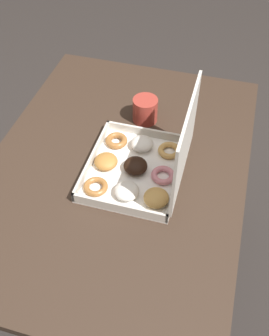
% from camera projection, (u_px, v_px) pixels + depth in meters
% --- Properties ---
extents(ground_plane, '(8.00, 8.00, 0.00)m').
position_uv_depth(ground_plane, '(122.00, 274.00, 1.79)').
color(ground_plane, '#2D2826').
extents(dining_table, '(1.11, 0.81, 0.74)m').
position_uv_depth(dining_table, '(118.00, 186.00, 1.32)').
color(dining_table, '#38281E').
rests_on(dining_table, ground_plane).
extents(donut_box, '(0.33, 0.29, 0.29)m').
position_uv_depth(donut_box, '(145.00, 163.00, 1.18)').
color(donut_box, white).
rests_on(donut_box, dining_table).
extents(coffee_mug, '(0.09, 0.09, 0.09)m').
position_uv_depth(coffee_mug, '(145.00, 110.00, 1.35)').
color(coffee_mug, '#A3382D').
rests_on(coffee_mug, dining_table).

